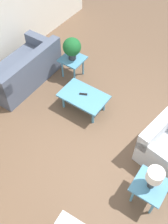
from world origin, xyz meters
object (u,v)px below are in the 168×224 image
(coffee_table, at_px, (84,97))
(armchair, at_px, (168,149))
(potted_plant, at_px, (72,47))
(side_table_plant, at_px, (73,61))
(sofa, at_px, (23,70))
(side_table_lamp, at_px, (149,187))
(table_lamp, at_px, (154,177))

(coffee_table, bearing_deg, armchair, 175.87)
(armchair, distance_m, coffee_table, 1.89)
(potted_plant, bearing_deg, side_table_plant, 116.57)
(sofa, distance_m, side_table_lamp, 3.66)
(coffee_table, height_order, side_table_lamp, side_table_lamp)
(coffee_table, bearing_deg, side_table_plant, -41.49)
(sofa, xyz_separation_m, coffee_table, (-1.59, -0.08, 0.04))
(side_table_lamp, bearing_deg, table_lamp, 180.00)
(side_table_plant, bearing_deg, coffee_table, 138.51)
(coffee_table, height_order, table_lamp, table_lamp)
(potted_plant, xyz_separation_m, table_lamp, (-2.72, 1.72, -0.01))
(armchair, relative_size, coffee_table, 1.10)
(armchair, height_order, coffee_table, armchair)
(coffee_table, distance_m, side_table_plant, 1.05)
(side_table_plant, distance_m, side_table_lamp, 3.22)
(coffee_table, bearing_deg, potted_plant, -41.49)
(potted_plant, bearing_deg, table_lamp, 147.79)
(sofa, distance_m, coffee_table, 1.60)
(sofa, xyz_separation_m, potted_plant, (-0.81, -0.78, 0.49))
(sofa, height_order, side_table_plant, sofa)
(sofa, height_order, side_table_lamp, sofa)
(sofa, bearing_deg, side_table_plant, 133.16)
(armchair, height_order, side_table_plant, armchair)
(armchair, bearing_deg, coffee_table, 94.97)
(side_table_lamp, relative_size, potted_plant, 0.99)
(armchair, relative_size, potted_plant, 2.03)
(potted_plant, bearing_deg, armchair, 162.71)
(side_table_plant, relative_size, table_lamp, 1.19)
(sofa, distance_m, table_lamp, 3.68)
(sofa, height_order, table_lamp, table_lamp)
(armchair, height_order, table_lamp, table_lamp)
(side_table_lamp, relative_size, table_lamp, 1.19)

